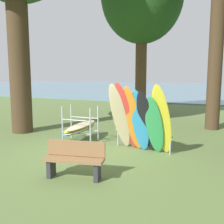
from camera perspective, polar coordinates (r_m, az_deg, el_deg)
ground_plane at (r=8.45m, az=-5.52°, el=-8.46°), size 80.00×80.00×0.00m
lake_water at (r=39.00m, az=16.94°, el=4.58°), size 80.00×36.00×0.10m
leaning_board_pile at (r=8.21m, az=5.73°, el=-1.76°), size 2.04×1.22×2.16m
board_storage_rack at (r=9.74m, az=-6.57°, el=-3.19°), size 1.15×2.13×1.25m
park_bench at (r=6.48m, az=-7.82°, el=-9.63°), size 1.45×0.66×0.85m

